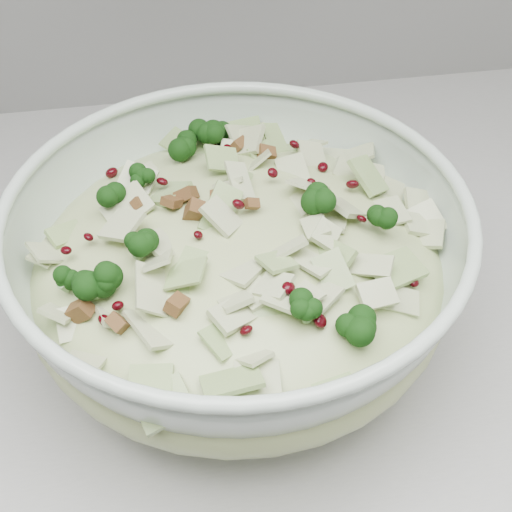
# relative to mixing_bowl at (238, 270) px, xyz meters

# --- Properties ---
(mixing_bowl) EXTENTS (0.39, 0.39, 0.14)m
(mixing_bowl) POSITION_rel_mixing_bowl_xyz_m (0.00, 0.00, 0.00)
(mixing_bowl) COLOR silver
(mixing_bowl) RESTS_ON counter
(salad) EXTENTS (0.35, 0.35, 0.14)m
(salad) POSITION_rel_mixing_bowl_xyz_m (0.00, 0.00, 0.02)
(salad) COLOR #B6BF83
(salad) RESTS_ON mixing_bowl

